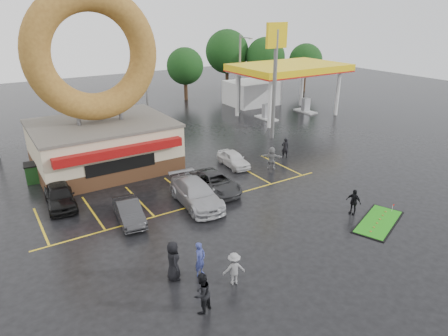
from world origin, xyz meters
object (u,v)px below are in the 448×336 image
gas_station (272,80)px  shell_sign (276,60)px  donut_shop (100,112)px  car_grey (215,182)px  person_blue (200,259)px  putting_green (378,222)px  car_black (60,195)px  car_silver (196,193)px  person_cameraman (353,202)px  car_dgrey (129,211)px  streetlight_right (240,73)px  streetlight_mid (146,84)px  car_white (233,159)px  dumpster (39,172)px

gas_station → shell_sign: bearing=-128.1°
donut_shop → car_grey: size_ratio=2.96×
person_blue → putting_green: 11.39m
car_black → car_silver: bearing=-26.3°
gas_station → person_blue: bearing=-134.3°
person_cameraman → person_blue: bearing=-101.0°
donut_shop → car_dgrey: 10.11m
donut_shop → person_cameraman: size_ratio=8.39×
donut_shop → putting_green: 20.90m
car_dgrey → shell_sign: bearing=32.9°
streetlight_right → person_cameraman: 26.41m
streetlight_right → car_black: (-23.44, -13.96, -4.06)m
car_silver → car_grey: 2.33m
putting_green → car_dgrey: bearing=146.8°
car_silver → streetlight_mid: bearing=81.4°
shell_sign → person_blue: 23.20m
car_dgrey → car_white: car_dgrey is taller
shell_sign → person_cameraman: shell_sign is taller
shell_sign → dumpster: shell_sign is taller
car_grey → streetlight_right: bearing=50.6°
car_grey → putting_green: bearing=-57.1°
putting_green → person_blue: bearing=173.5°
car_dgrey → person_blue: bearing=-74.1°
car_white → person_blue: 14.14m
person_cameraman → donut_shop: bearing=-159.0°
car_silver → gas_station: bearing=45.5°
gas_station → person_cameraman: gas_station is taller
car_silver → streetlight_right: bearing=53.4°
car_silver → putting_green: car_silver is taller
car_black → car_white: (13.11, -0.17, -0.11)m
car_black → person_blue: size_ratio=2.42×
car_grey → person_blue: person_blue is taller
car_white → car_black: bearing=-176.5°
streetlight_mid → car_dgrey: streetlight_mid is taller
streetlight_mid → putting_green: 25.97m
shell_sign → putting_green: size_ratio=2.29×
shell_sign → car_black: size_ratio=2.51×
car_dgrey → person_cameraman: (11.84, -6.46, 0.19)m
car_dgrey → person_cameraman: 13.49m
car_silver → dumpster: car_silver is taller
gas_station → person_cameraman: bearing=-118.0°
car_white → car_dgrey: bearing=-153.9°
person_blue → shell_sign: bearing=15.5°
gas_station → donut_shop: bearing=-160.9°
car_grey → putting_green: 10.67m
person_blue → dumpster: person_blue is taller
car_dgrey → car_white: bearing=29.4°
dumpster → car_silver: bearing=-44.1°
car_dgrey → person_cameraman: bearing=-21.1°
streetlight_mid → person_blue: 25.38m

